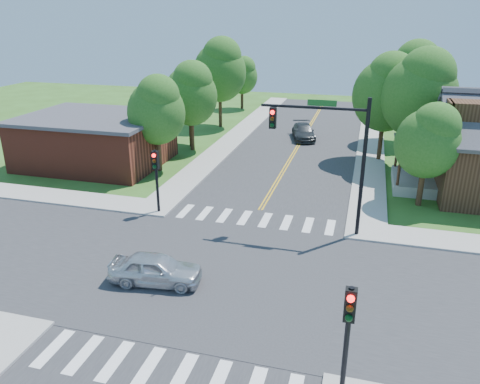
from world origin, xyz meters
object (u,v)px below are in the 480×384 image
(signal_mast_ne, at_px, (330,144))
(car_silver, at_px, (156,270))
(signal_pole_nw, at_px, (156,170))
(car_dgrey, at_px, (304,132))
(signal_pole_se, at_px, (348,322))

(signal_mast_ne, relative_size, car_silver, 1.74)
(signal_pole_nw, relative_size, car_silver, 0.92)
(signal_pole_nw, height_order, car_dgrey, signal_pole_nw)
(signal_pole_se, bearing_deg, car_silver, 152.32)
(signal_mast_ne, height_order, car_dgrey, signal_mast_ne)
(car_silver, bearing_deg, signal_pole_se, -124.90)
(signal_pole_nw, bearing_deg, car_dgrey, 73.44)
(signal_mast_ne, distance_m, car_dgrey, 19.91)
(signal_mast_ne, height_order, signal_pole_nw, signal_mast_ne)
(signal_mast_ne, bearing_deg, car_silver, -132.84)
(signal_mast_ne, distance_m, signal_pole_nw, 9.76)
(signal_pole_nw, height_order, car_silver, signal_pole_nw)
(signal_mast_ne, bearing_deg, car_dgrey, 101.37)
(signal_pole_se, distance_m, car_dgrey, 30.86)
(signal_mast_ne, bearing_deg, signal_pole_nw, -179.93)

